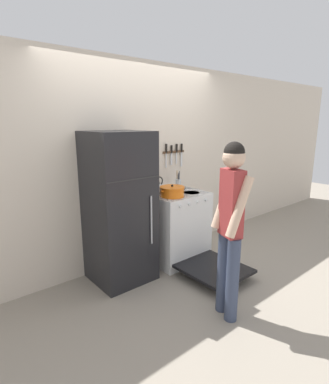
{
  "coord_description": "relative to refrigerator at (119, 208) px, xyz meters",
  "views": [
    {
      "loc": [
        -2.22,
        -3.14,
        1.81
      ],
      "look_at": [
        -0.0,
        -0.48,
        0.99
      ],
      "focal_mm": 28.0,
      "sensor_mm": 36.0,
      "label": 1
    }
  ],
  "objects": [
    {
      "name": "ground_plane",
      "position": [
        0.53,
        0.32,
        -0.86
      ],
      "size": [
        14.0,
        14.0,
        0.0
      ],
      "primitive_type": "plane",
      "color": "gray"
    },
    {
      "name": "wall_back",
      "position": [
        0.53,
        0.35,
        0.42
      ],
      "size": [
        10.0,
        0.06,
        2.55
      ],
      "color": "beige",
      "rests_on": "ground_plane"
    },
    {
      "name": "refrigerator",
      "position": [
        0.0,
        0.0,
        0.0
      ],
      "size": [
        0.66,
        0.66,
        1.71
      ],
      "color": "black",
      "rests_on": "ground_plane"
    },
    {
      "name": "stove_range",
      "position": [
        0.83,
        -0.06,
        -0.4
      ],
      "size": [
        0.74,
        1.4,
        0.91
      ],
      "color": "white",
      "rests_on": "ground_plane"
    },
    {
      "name": "dutch_oven_pot",
      "position": [
        0.66,
        -0.15,
        0.12
      ],
      "size": [
        0.34,
        0.31,
        0.15
      ],
      "color": "orange",
      "rests_on": "stove_range"
    },
    {
      "name": "tea_kettle",
      "position": [
        0.68,
        0.12,
        0.12
      ],
      "size": [
        0.19,
        0.15,
        0.21
      ],
      "color": "silver",
      "rests_on": "stove_range"
    },
    {
      "name": "utensil_jar",
      "position": [
        1.01,
        0.12,
        0.13
      ],
      "size": [
        0.07,
        0.07,
        0.25
      ],
      "color": "silver",
      "rests_on": "stove_range"
    },
    {
      "name": "person",
      "position": [
        0.39,
        -1.25,
        0.08
      ],
      "size": [
        0.34,
        0.39,
        1.65
      ],
      "rotation": [
        0.0,
        0.0,
        1.23
      ],
      "color": "#38425B",
      "rests_on": "ground_plane"
    },
    {
      "name": "wall_knife_strip",
      "position": [
        1.09,
        0.3,
        0.55
      ],
      "size": [
        0.38,
        0.03,
        0.33
      ],
      "color": "brown"
    }
  ]
}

